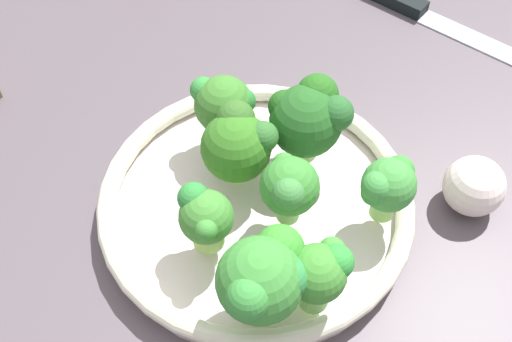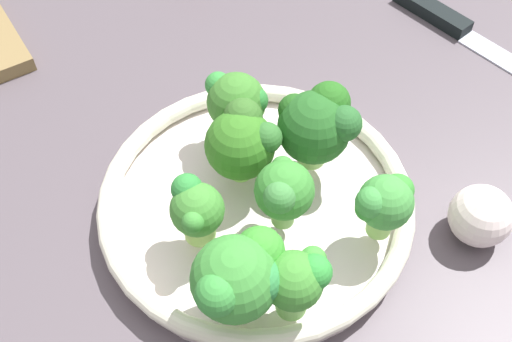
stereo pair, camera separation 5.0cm
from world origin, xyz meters
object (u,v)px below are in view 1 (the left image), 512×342
at_px(broccoli_floret_2, 240,146).
at_px(broccoli_floret_5, 224,105).
at_px(broccoli_floret_0, 205,217).
at_px(broccoli_floret_7, 320,273).
at_px(garlic_bulb, 474,186).
at_px(broccoli_floret_6, 308,117).
at_px(broccoli_floret_4, 289,187).
at_px(broccoli_floret_3, 264,278).
at_px(knife, 423,13).
at_px(bowl, 256,203).
at_px(broccoli_floret_1, 387,185).

distance_m(broccoli_floret_2, broccoli_floret_5, 0.05).
bearing_deg(broccoli_floret_0, broccoli_floret_7, 108.64).
height_order(broccoli_floret_5, garlic_bulb, broccoli_floret_5).
relative_size(broccoli_floret_2, broccoli_floret_6, 0.94).
bearing_deg(broccoli_floret_5, broccoli_floret_4, 80.48).
bearing_deg(broccoli_floret_3, broccoli_floret_4, -144.38).
height_order(broccoli_floret_0, knife, broccoli_floret_0).
height_order(broccoli_floret_4, knife, broccoli_floret_4).
distance_m(bowl, broccoli_floret_6, 0.09).
distance_m(broccoli_floret_0, broccoli_floret_2, 0.07).
xyz_separation_m(broccoli_floret_6, broccoli_floret_7, (0.09, 0.11, -0.01)).
bearing_deg(bowl, broccoli_floret_4, 96.18).
relative_size(broccoli_floret_0, broccoli_floret_6, 0.77).
bearing_deg(broccoli_floret_1, bowl, -51.76).
height_order(broccoli_floret_4, broccoli_floret_5, same).
height_order(broccoli_floret_6, garlic_bulb, broccoli_floret_6).
height_order(broccoli_floret_2, broccoli_floret_4, broccoli_floret_2).
xyz_separation_m(broccoli_floret_6, garlic_bulb, (-0.08, 0.12, -0.05)).
bearing_deg(broccoli_floret_0, broccoli_floret_1, 150.17).
bearing_deg(broccoli_floret_7, broccoli_floret_0, -71.36).
relative_size(broccoli_floret_2, knife, 0.26).
height_order(broccoli_floret_0, broccoli_floret_6, broccoli_floret_6).
relative_size(broccoli_floret_2, broccoli_floret_5, 1.06).
distance_m(broccoli_floret_1, broccoli_floret_5, 0.15).
bearing_deg(broccoli_floret_3, broccoli_floret_2, -121.87).
relative_size(broccoli_floret_0, knife, 0.21).
relative_size(broccoli_floret_0, garlic_bulb, 1.08).
height_order(broccoli_floret_2, broccoli_floret_6, broccoli_floret_6).
distance_m(broccoli_floret_0, broccoli_floret_5, 0.11).
xyz_separation_m(broccoli_floret_4, broccoli_floret_7, (0.03, 0.07, -0.00)).
distance_m(broccoli_floret_3, broccoli_floret_6, 0.16).
relative_size(broccoli_floret_3, broccoli_floret_4, 1.18).
xyz_separation_m(broccoli_floret_1, garlic_bulb, (-0.08, 0.03, -0.04)).
relative_size(bowl, broccoli_floret_6, 3.64).
height_order(broccoli_floret_1, broccoli_floret_5, broccoli_floret_5).
bearing_deg(bowl, broccoli_floret_6, -173.66).
bearing_deg(bowl, broccoli_floret_2, -95.05).
bearing_deg(broccoli_floret_0, broccoli_floret_6, -171.92).
bearing_deg(broccoli_floret_3, broccoli_floret_7, 150.48).
height_order(broccoli_floret_3, broccoli_floret_7, broccoli_floret_3).
distance_m(broccoli_floret_1, broccoli_floret_4, 0.08).
xyz_separation_m(broccoli_floret_4, garlic_bulb, (-0.14, 0.08, -0.04)).
xyz_separation_m(bowl, broccoli_floret_0, (0.06, 0.01, 0.05)).
distance_m(broccoli_floret_7, knife, 0.40).
distance_m(broccoli_floret_0, knife, 0.39).
xyz_separation_m(broccoli_floret_0, broccoli_floret_2, (-0.06, -0.03, 0.01)).
xyz_separation_m(broccoli_floret_5, knife, (-0.30, -0.01, -0.06)).
relative_size(broccoli_floret_6, knife, 0.28).
distance_m(broccoli_floret_2, broccoli_floret_7, 0.13).
height_order(bowl, knife, bowl).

